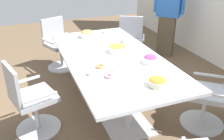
{
  "coord_description": "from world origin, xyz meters",
  "views": [
    {
      "loc": [
        2.8,
        -1.07,
        2.0
      ],
      "look_at": [
        0.0,
        0.0,
        0.55
      ],
      "focal_mm": 39.72,
      "sensor_mm": 36.0,
      "label": 1
    }
  ],
  "objects_px": {
    "person_standing_0": "(168,13)",
    "plate_stack": "(109,32)",
    "office_chair_1": "(130,45)",
    "snack_bowl_chips_orange": "(157,82)",
    "office_chair_3": "(30,103)",
    "office_chair_2": "(59,47)",
    "conference_table": "(112,65)",
    "napkin_pile": "(127,40)",
    "donut_platter": "(104,72)",
    "snack_bowl_cookies": "(87,34)",
    "office_chair_0": "(211,97)",
    "snack_bowl_candy_mix": "(150,59)",
    "snack_bowl_chips_yellow": "(117,48)"
  },
  "relations": [
    {
      "from": "office_chair_1",
      "to": "plate_stack",
      "type": "distance_m",
      "value": 0.62
    },
    {
      "from": "person_standing_0",
      "to": "plate_stack",
      "type": "relative_size",
      "value": 7.53
    },
    {
      "from": "office_chair_2",
      "to": "snack_bowl_candy_mix",
      "type": "height_order",
      "value": "office_chair_2"
    },
    {
      "from": "donut_platter",
      "to": "napkin_pile",
      "type": "height_order",
      "value": "napkin_pile"
    },
    {
      "from": "conference_table",
      "to": "snack_bowl_chips_orange",
      "type": "distance_m",
      "value": 0.92
    },
    {
      "from": "snack_bowl_candy_mix",
      "to": "snack_bowl_chips_orange",
      "type": "xyz_separation_m",
      "value": [
        0.52,
        -0.21,
        -0.01
      ]
    },
    {
      "from": "conference_table",
      "to": "snack_bowl_chips_orange",
      "type": "bearing_deg",
      "value": 9.81
    },
    {
      "from": "conference_table",
      "to": "person_standing_0",
      "type": "height_order",
      "value": "person_standing_0"
    },
    {
      "from": "office_chair_3",
      "to": "snack_bowl_chips_orange",
      "type": "height_order",
      "value": "office_chair_3"
    },
    {
      "from": "office_chair_2",
      "to": "plate_stack",
      "type": "relative_size",
      "value": 4.01
    },
    {
      "from": "office_chair_2",
      "to": "person_standing_0",
      "type": "height_order",
      "value": "person_standing_0"
    },
    {
      "from": "office_chair_1",
      "to": "snack_bowl_cookies",
      "type": "height_order",
      "value": "office_chair_1"
    },
    {
      "from": "snack_bowl_chips_yellow",
      "to": "snack_bowl_cookies",
      "type": "height_order",
      "value": "snack_bowl_cookies"
    },
    {
      "from": "conference_table",
      "to": "snack_bowl_cookies",
      "type": "relative_size",
      "value": 10.21
    },
    {
      "from": "person_standing_0",
      "to": "donut_platter",
      "type": "height_order",
      "value": "person_standing_0"
    },
    {
      "from": "office_chair_1",
      "to": "snack_bowl_chips_orange",
      "type": "height_order",
      "value": "office_chair_1"
    },
    {
      "from": "person_standing_0",
      "to": "donut_platter",
      "type": "distance_m",
      "value": 2.69
    },
    {
      "from": "conference_table",
      "to": "office_chair_1",
      "type": "relative_size",
      "value": 2.64
    },
    {
      "from": "snack_bowl_chips_orange",
      "to": "napkin_pile",
      "type": "height_order",
      "value": "snack_bowl_chips_orange"
    },
    {
      "from": "office_chair_1",
      "to": "office_chair_3",
      "type": "distance_m",
      "value": 2.33
    },
    {
      "from": "office_chair_3",
      "to": "snack_bowl_candy_mix",
      "type": "height_order",
      "value": "office_chair_3"
    },
    {
      "from": "snack_bowl_cookies",
      "to": "donut_platter",
      "type": "height_order",
      "value": "snack_bowl_cookies"
    },
    {
      "from": "office_chair_0",
      "to": "donut_platter",
      "type": "distance_m",
      "value": 1.34
    },
    {
      "from": "office_chair_1",
      "to": "snack_bowl_chips_yellow",
      "type": "distance_m",
      "value": 1.3
    },
    {
      "from": "snack_bowl_candy_mix",
      "to": "plate_stack",
      "type": "relative_size",
      "value": 0.8
    },
    {
      "from": "office_chair_3",
      "to": "snack_bowl_chips_orange",
      "type": "relative_size",
      "value": 4.51
    },
    {
      "from": "office_chair_1",
      "to": "napkin_pile",
      "type": "bearing_deg",
      "value": 89.59
    },
    {
      "from": "office_chair_3",
      "to": "person_standing_0",
      "type": "relative_size",
      "value": 0.53
    },
    {
      "from": "office_chair_1",
      "to": "office_chair_0",
      "type": "bearing_deg",
      "value": 122.76
    },
    {
      "from": "napkin_pile",
      "to": "plate_stack",
      "type": "bearing_deg",
      "value": -171.29
    },
    {
      "from": "office_chair_3",
      "to": "office_chair_0",
      "type": "bearing_deg",
      "value": 55.91
    },
    {
      "from": "office_chair_0",
      "to": "snack_bowl_chips_yellow",
      "type": "height_order",
      "value": "office_chair_0"
    },
    {
      "from": "conference_table",
      "to": "snack_bowl_candy_mix",
      "type": "bearing_deg",
      "value": 44.27
    },
    {
      "from": "conference_table",
      "to": "donut_platter",
      "type": "bearing_deg",
      "value": -31.97
    },
    {
      "from": "office_chair_3",
      "to": "snack_bowl_cookies",
      "type": "bearing_deg",
      "value": 120.39
    },
    {
      "from": "office_chair_1",
      "to": "person_standing_0",
      "type": "height_order",
      "value": "person_standing_0"
    },
    {
      "from": "office_chair_1",
      "to": "napkin_pile",
      "type": "relative_size",
      "value": 5.95
    },
    {
      "from": "snack_bowl_chips_orange",
      "to": "office_chair_0",
      "type": "bearing_deg",
      "value": 92.76
    },
    {
      "from": "person_standing_0",
      "to": "snack_bowl_cookies",
      "type": "height_order",
      "value": "person_standing_0"
    },
    {
      "from": "office_chair_0",
      "to": "napkin_pile",
      "type": "bearing_deg",
      "value": 62.84
    },
    {
      "from": "snack_bowl_chips_yellow",
      "to": "plate_stack",
      "type": "bearing_deg",
      "value": 166.86
    },
    {
      "from": "snack_bowl_chips_yellow",
      "to": "donut_platter",
      "type": "height_order",
      "value": "snack_bowl_chips_yellow"
    },
    {
      "from": "office_chair_3",
      "to": "office_chair_2",
      "type": "bearing_deg",
      "value": 143.52
    },
    {
      "from": "office_chair_2",
      "to": "office_chair_3",
      "type": "xyz_separation_m",
      "value": [
        1.75,
        -0.64,
        0.0
      ]
    },
    {
      "from": "snack_bowl_cookies",
      "to": "person_standing_0",
      "type": "bearing_deg",
      "value": 105.65
    },
    {
      "from": "snack_bowl_candy_mix",
      "to": "donut_platter",
      "type": "bearing_deg",
      "value": -85.03
    },
    {
      "from": "snack_bowl_candy_mix",
      "to": "snack_bowl_cookies",
      "type": "height_order",
      "value": "snack_bowl_cookies"
    },
    {
      "from": "office_chair_2",
      "to": "plate_stack",
      "type": "height_order",
      "value": "office_chair_2"
    },
    {
      "from": "conference_table",
      "to": "office_chair_3",
      "type": "xyz_separation_m",
      "value": [
        0.19,
        -1.1,
        -0.22
      ]
    },
    {
      "from": "conference_table",
      "to": "office_chair_2",
      "type": "relative_size",
      "value": 2.64
    }
  ]
}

